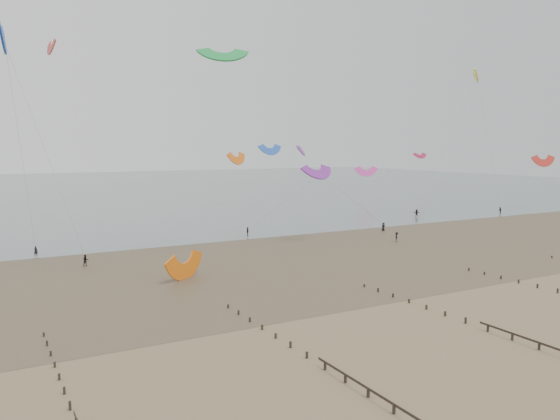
{
  "coord_description": "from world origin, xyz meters",
  "views": [
    {
      "loc": [
        -36.37,
        -39.69,
        16.89
      ],
      "look_at": [
        1.14,
        28.0,
        8.0
      ],
      "focal_mm": 35.0,
      "sensor_mm": 36.0,
      "label": 1
    }
  ],
  "objects": [
    {
      "name": "ground",
      "position": [
        0.0,
        0.0,
        0.0
      ],
      "size": [
        500.0,
        500.0,
        0.0
      ],
      "primitive_type": "plane",
      "color": "brown",
      "rests_on": "ground"
    },
    {
      "name": "sea_and_shore",
      "position": [
        -4.08,
        34.4,
        0.01
      ],
      "size": [
        500.0,
        665.0,
        0.03
      ],
      "color": "#475654",
      "rests_on": "ground"
    },
    {
      "name": "kites_airborne",
      "position": [
        -13.58,
        90.88,
        20.41
      ],
      "size": [
        230.52,
        112.17,
        45.45
      ],
      "color": "blue",
      "rests_on": "ground"
    },
    {
      "name": "kitesurfer_lead",
      "position": [
        -29.16,
        51.93,
        0.81
      ],
      "size": [
        0.67,
        0.52,
        1.61
      ],
      "primitive_type": "imported",
      "rotation": [
        0.0,
        0.0,
        2.88
      ],
      "color": "black",
      "rests_on": "ground"
    },
    {
      "name": "grounded_kite",
      "position": [
        -13.55,
        26.75,
        0.0
      ],
      "size": [
        8.46,
        8.13,
        3.67
      ],
      "primitive_type": null,
      "rotation": [
        1.54,
        0.0,
        0.63
      ],
      "color": "orange",
      "rests_on": "ground"
    },
    {
      "name": "kitesurfers",
      "position": [
        26.19,
        49.23,
        0.88
      ],
      "size": [
        152.41,
        26.52,
        1.87
      ],
      "color": "black",
      "rests_on": "ground"
    }
  ]
}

